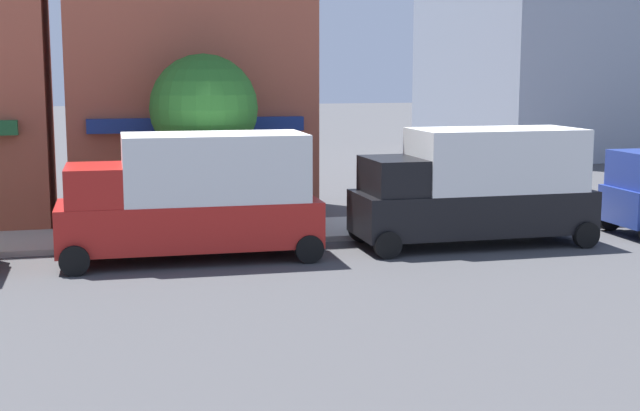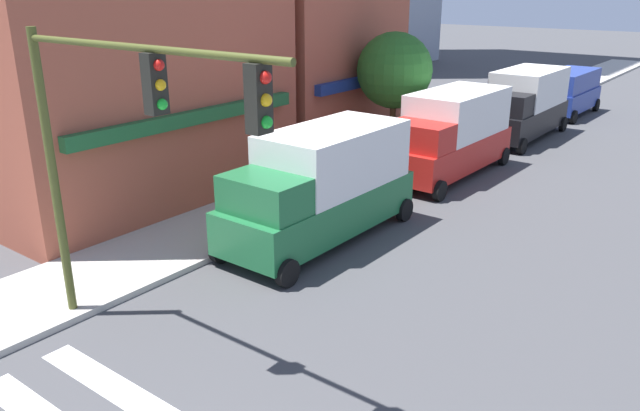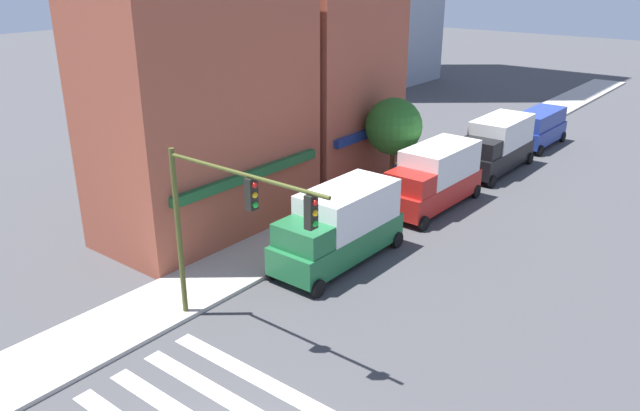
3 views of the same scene
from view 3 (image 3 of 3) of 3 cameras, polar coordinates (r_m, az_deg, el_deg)
The scene contains 9 objects.
sidewalk_left at distance 21.25m, azimuth -22.66°, elevation -12.47°, with size 120.00×3.00×0.15m.
storefront_row at distance 30.22m, azimuth -4.54°, elevation 11.75°, with size 17.51×5.30×13.94m.
traffic_signal at distance 18.71m, azimuth -8.49°, elevation -0.64°, with size 0.32×6.31×5.94m.
box_truck_green at distance 24.73m, azimuth 1.83°, elevation -1.82°, with size 6.22×2.42×3.04m.
box_truck_red at distance 30.83m, azimuth 10.38°, elevation 2.61°, with size 6.24×2.42×3.04m.
box_truck_black at distance 37.22m, azimuth 15.84°, elevation 5.40°, with size 6.20×2.42×3.04m.
van_blue at distance 43.38m, azimuth 19.35°, elevation 6.80°, with size 5.03×2.22×2.34m.
pedestrian_blue_shirt at distance 32.11m, azimuth 7.01°, elevation 2.61°, with size 0.32×0.32×1.77m.
street_tree at distance 32.15m, azimuth 6.76°, elevation 7.18°, with size 2.91×2.91×4.83m.
Camera 3 is at (-7.69, -8.80, 11.33)m, focal length 35.00 mm.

